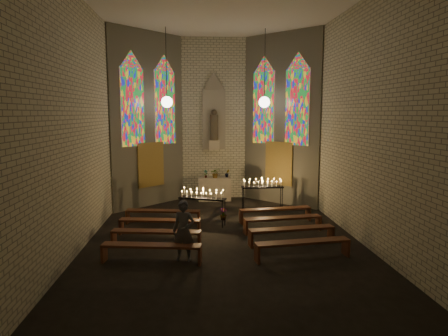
{
  "coord_description": "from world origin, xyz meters",
  "views": [
    {
      "loc": [
        -0.8,
        -11.61,
        3.77
      ],
      "look_at": [
        0.09,
        0.95,
        2.04
      ],
      "focal_mm": 32.0,
      "sensor_mm": 36.0,
      "label": 1
    }
  ],
  "objects_px": {
    "aisle_flower_pot": "(223,214)",
    "votive_stand_left": "(202,196)",
    "votive_stand_right": "(262,185)",
    "visitor": "(184,231)",
    "altar": "(215,189)"
  },
  "relations": [
    {
      "from": "votive_stand_right",
      "to": "visitor",
      "type": "bearing_deg",
      "value": -120.1
    },
    {
      "from": "aisle_flower_pot",
      "to": "altar",
      "type": "bearing_deg",
      "value": 92.73
    },
    {
      "from": "votive_stand_left",
      "to": "visitor",
      "type": "height_order",
      "value": "visitor"
    },
    {
      "from": "visitor",
      "to": "altar",
      "type": "bearing_deg",
      "value": 97.11
    },
    {
      "from": "aisle_flower_pot",
      "to": "visitor",
      "type": "height_order",
      "value": "visitor"
    },
    {
      "from": "votive_stand_right",
      "to": "aisle_flower_pot",
      "type": "bearing_deg",
      "value": -142.68
    },
    {
      "from": "altar",
      "to": "visitor",
      "type": "bearing_deg",
      "value": -99.04
    },
    {
      "from": "aisle_flower_pot",
      "to": "votive_stand_right",
      "type": "bearing_deg",
      "value": 38.03
    },
    {
      "from": "altar",
      "to": "votive_stand_right",
      "type": "height_order",
      "value": "votive_stand_right"
    },
    {
      "from": "aisle_flower_pot",
      "to": "visitor",
      "type": "distance_m",
      "value": 4.13
    },
    {
      "from": "altar",
      "to": "votive_stand_right",
      "type": "distance_m",
      "value": 2.71
    },
    {
      "from": "votive_stand_right",
      "to": "visitor",
      "type": "height_order",
      "value": "visitor"
    },
    {
      "from": "altar",
      "to": "votive_stand_left",
      "type": "bearing_deg",
      "value": -98.83
    },
    {
      "from": "votive_stand_left",
      "to": "visitor",
      "type": "relative_size",
      "value": 1.03
    },
    {
      "from": "aisle_flower_pot",
      "to": "votive_stand_left",
      "type": "distance_m",
      "value": 1.25
    }
  ]
}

